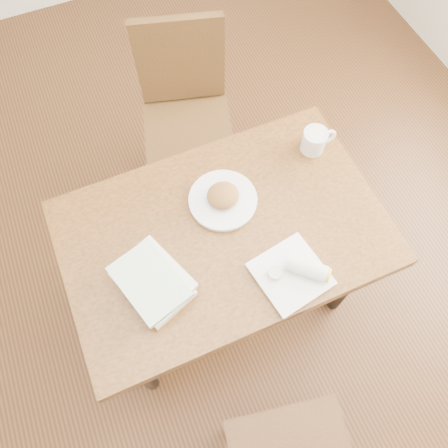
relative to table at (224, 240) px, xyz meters
name	(u,v)px	position (x,y,z in m)	size (l,w,h in m)	color
ground	(224,292)	(0.00, 0.00, -0.67)	(4.00, 5.00, 0.01)	#472814
room_walls	(224,22)	(0.00, 0.00, 0.97)	(4.02, 5.02, 2.80)	silver
table	(224,240)	(0.00, 0.00, 0.00)	(1.17, 0.75, 0.75)	brown
chair_far	(186,106)	(0.13, 0.76, -0.11)	(0.52, 0.52, 0.95)	#4F3616
plate_scone	(223,198)	(0.04, 0.11, 0.11)	(0.26, 0.26, 0.08)	white
coffee_mug	(315,140)	(0.47, 0.19, 0.14)	(0.14, 0.10, 0.10)	white
plate_burrito	(296,272)	(0.16, -0.25, 0.11)	(0.26, 0.26, 0.08)	white
book_stack	(152,281)	(-0.30, -0.09, 0.12)	(0.27, 0.31, 0.07)	white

